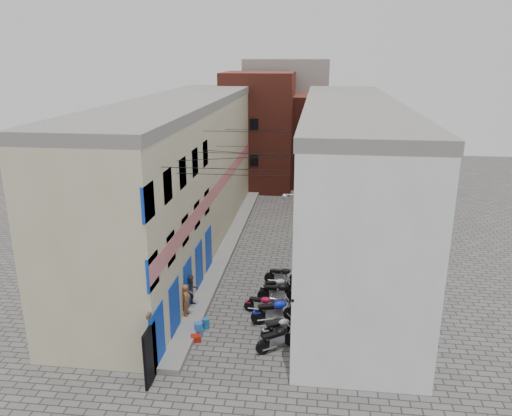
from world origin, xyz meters
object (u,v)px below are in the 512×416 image
at_px(motorcycle_a, 277,337).
at_px(person_a, 187,300).
at_px(motorcycle_d, 262,303).
at_px(red_crate, 196,338).
at_px(motorcycle_e, 278,291).
at_px(person_b, 192,290).
at_px(motorcycle_f, 277,285).
at_px(motorcycle_g, 282,274).
at_px(motorcycle_c, 275,310).
at_px(motorcycle_b, 280,327).
at_px(water_jug_near, 199,329).
at_px(water_jug_far, 206,323).

xyz_separation_m(motorcycle_a, person_a, (-4.21, 1.82, 0.44)).
xyz_separation_m(motorcycle_d, red_crate, (-2.45, -2.75, -0.35)).
bearing_deg(motorcycle_e, person_b, -76.80).
bearing_deg(motorcycle_a, person_b, -158.33).
height_order(motorcycle_e, person_a, person_a).
distance_m(motorcycle_f, motorcycle_g, 1.19).
relative_size(motorcycle_d, motorcycle_f, 1.01).
relative_size(motorcycle_e, person_b, 1.33).
height_order(motorcycle_f, red_crate, motorcycle_f).
height_order(motorcycle_a, motorcycle_c, motorcycle_c).
bearing_deg(red_crate, motorcycle_b, 12.14).
height_order(motorcycle_e, red_crate, motorcycle_e).
bearing_deg(motorcycle_b, motorcycle_g, 155.13).
bearing_deg(motorcycle_b, motorcycle_a, -30.95).
relative_size(person_b, water_jug_near, 2.70).
relative_size(motorcycle_g, person_b, 1.21).
distance_m(motorcycle_a, water_jug_far, 3.46).
bearing_deg(person_a, motorcycle_a, -113.43).
bearing_deg(person_a, water_jug_near, -145.03).
distance_m(person_b, water_jug_far, 1.97).
bearing_deg(person_b, motorcycle_c, -54.26).
xyz_separation_m(motorcycle_d, motorcycle_f, (0.52, 1.94, -0.00)).
relative_size(motorcycle_b, motorcycle_e, 0.85).
xyz_separation_m(motorcycle_c, water_jug_far, (-2.93, -0.88, -0.39)).
height_order(motorcycle_c, motorcycle_e, motorcycle_c).
bearing_deg(person_a, motorcycle_g, -43.08).
distance_m(water_jug_near, red_crate, 0.52).
bearing_deg(red_crate, motorcycle_f, 57.68).
distance_m(motorcycle_b, person_b, 4.66).
relative_size(motorcycle_a, red_crate, 4.45).
height_order(motorcycle_d, motorcycle_f, motorcycle_d).
distance_m(motorcycle_b, motorcycle_d, 2.24).
xyz_separation_m(person_a, water_jug_far, (0.99, -0.58, -0.76)).
xyz_separation_m(motorcycle_b, water_jug_far, (-3.26, 0.32, -0.26)).
height_order(motorcycle_f, water_jug_far, motorcycle_f).
bearing_deg(red_crate, motorcycle_a, -3.00).
bearing_deg(person_a, water_jug_far, -120.45).
distance_m(motorcycle_a, motorcycle_g, 6.05).
xyz_separation_m(motorcycle_e, water_jug_far, (-2.93, -2.79, -0.35)).
relative_size(water_jug_near, water_jug_far, 1.20).
height_order(motorcycle_b, water_jug_far, motorcycle_b).
relative_size(motorcycle_g, water_jug_far, 3.92).
height_order(motorcycle_e, water_jug_near, motorcycle_e).
distance_m(motorcycle_d, motorcycle_f, 2.01).
height_order(motorcycle_g, red_crate, motorcycle_g).
xyz_separation_m(motorcycle_a, motorcycle_d, (-0.95, 2.93, -0.07)).
distance_m(motorcycle_g, red_crate, 6.67).
xyz_separation_m(motorcycle_b, motorcycle_c, (-0.32, 1.20, 0.13)).
bearing_deg(motorcycle_f, person_a, -68.66).
bearing_deg(person_a, motorcycle_b, -101.99).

